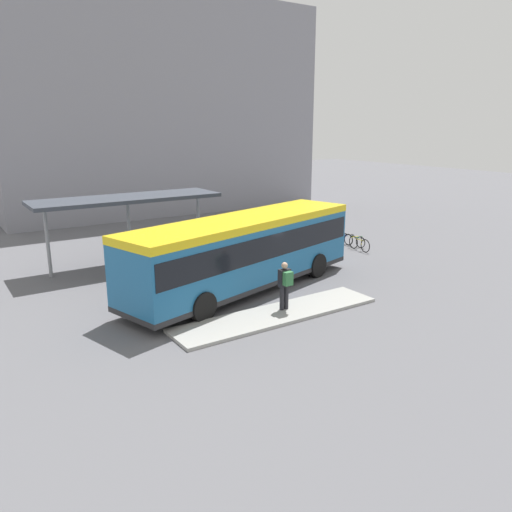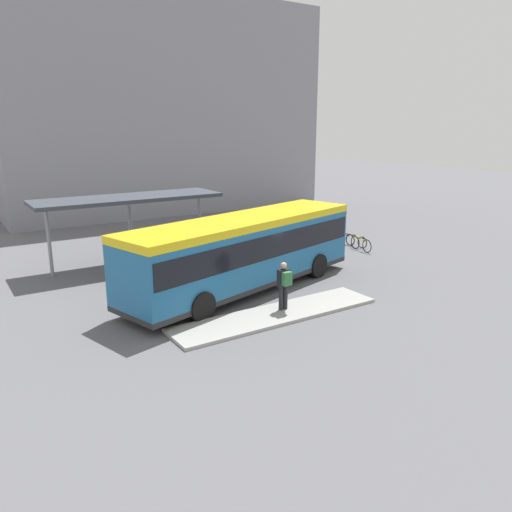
{
  "view_description": "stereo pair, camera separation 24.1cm",
  "coord_description": "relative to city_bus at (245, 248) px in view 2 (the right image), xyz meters",
  "views": [
    {
      "loc": [
        -10.58,
        -16.67,
        6.65
      ],
      "look_at": [
        0.57,
        0.0,
        1.37
      ],
      "focal_mm": 35.0,
      "sensor_mm": 36.0,
      "label": 1
    },
    {
      "loc": [
        -10.38,
        -16.81,
        6.65
      ],
      "look_at": [
        0.57,
        0.0,
        1.37
      ],
      "focal_mm": 35.0,
      "sensor_mm": 36.0,
      "label": 2
    }
  ],
  "objects": [
    {
      "name": "bicycle_green",
      "position": [
        9.28,
        3.04,
        -1.45
      ],
      "size": [
        0.48,
        1.54,
        0.67
      ],
      "rotation": [
        0.0,
        0.0,
        -1.48
      ],
      "color": "black",
      "rests_on": "ground_plane"
    },
    {
      "name": "curb_island",
      "position": [
        -0.6,
        -3.14,
        -1.73
      ],
      "size": [
        8.05,
        1.8,
        0.12
      ],
      "color": "#9E9E99",
      "rests_on": "ground_plane"
    },
    {
      "name": "ground_plane",
      "position": [
        -0.01,
        -0.0,
        -1.79
      ],
      "size": [
        120.0,
        120.0,
        0.0
      ],
      "primitive_type": "plane",
      "color": "#5B5B60"
    },
    {
      "name": "potted_planter_near_shelter",
      "position": [
        -3.48,
        4.41,
        -1.05
      ],
      "size": [
        0.97,
        0.97,
        1.43
      ],
      "color": "slate",
      "rests_on": "ground_plane"
    },
    {
      "name": "city_bus",
      "position": [
        0.0,
        0.0,
        0.0
      ],
      "size": [
        11.61,
        5.49,
        3.06
      ],
      "rotation": [
        0.0,
        0.0,
        0.27
      ],
      "color": "#1E6093",
      "rests_on": "ground_plane"
    },
    {
      "name": "pedestrian_waiting",
      "position": [
        -0.2,
        -3.02,
        -0.65
      ],
      "size": [
        0.44,
        0.46,
        1.78
      ],
      "rotation": [
        0.0,
        0.0,
        1.54
      ],
      "color": "#232328",
      "rests_on": "curb_island"
    },
    {
      "name": "station_shelter",
      "position": [
        -2.56,
        6.41,
        1.38
      ],
      "size": [
        8.82,
        2.69,
        3.35
      ],
      "color": "#383D47",
      "rests_on": "ground_plane"
    },
    {
      "name": "bicycle_blue",
      "position": [
        9.16,
        3.86,
        -1.46
      ],
      "size": [
        0.48,
        1.52,
        0.66
      ],
      "rotation": [
        0.0,
        0.0,
        1.65
      ],
      "color": "black",
      "rests_on": "ground_plane"
    },
    {
      "name": "bicycle_yellow",
      "position": [
        8.84,
        2.22,
        -1.42
      ],
      "size": [
        0.48,
        1.72,
        0.74
      ],
      "rotation": [
        0.0,
        0.0,
        1.48
      ],
      "color": "black",
      "rests_on": "ground_plane"
    },
    {
      "name": "station_building",
      "position": [
        5.79,
        25.06,
        6.2
      ],
      "size": [
        24.73,
        15.16,
        15.99
      ],
      "color": "gray",
      "rests_on": "ground_plane"
    }
  ]
}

